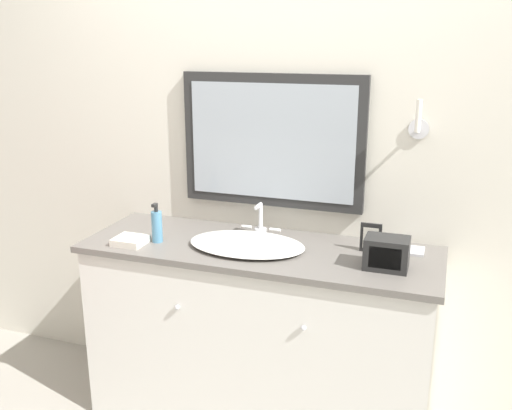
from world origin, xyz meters
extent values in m
cube|color=silver|center=(0.00, 0.64, 1.27)|extent=(8.00, 0.06, 2.55)
cube|color=#282828|center=(-0.03, 0.59, 1.36)|extent=(0.91, 0.04, 0.65)
cube|color=#9EA8B2|center=(-0.03, 0.57, 1.36)|extent=(0.82, 0.01, 0.56)
cylinder|color=silver|center=(0.66, 0.60, 1.45)|extent=(0.09, 0.01, 0.09)
cylinder|color=silver|center=(0.66, 0.55, 1.45)|extent=(0.02, 0.10, 0.02)
cylinder|color=white|center=(0.66, 0.50, 1.52)|extent=(0.02, 0.02, 0.14)
cube|color=silver|center=(0.00, 0.32, 0.44)|extent=(1.61, 0.54, 0.88)
cube|color=#66605B|center=(0.00, 0.32, 0.90)|extent=(1.66, 0.57, 0.03)
sphere|color=silver|center=(-0.29, 0.04, 0.69)|extent=(0.02, 0.02, 0.02)
sphere|color=silver|center=(0.29, 0.04, 0.69)|extent=(0.02, 0.02, 0.02)
ellipsoid|color=white|center=(-0.05, 0.30, 0.93)|extent=(0.55, 0.36, 0.03)
cylinder|color=silver|center=(-0.05, 0.50, 0.93)|extent=(0.06, 0.06, 0.03)
cylinder|color=silver|center=(-0.05, 0.50, 1.00)|extent=(0.02, 0.02, 0.12)
cylinder|color=silver|center=(-0.05, 0.46, 1.06)|extent=(0.02, 0.07, 0.02)
cylinder|color=white|center=(-0.13, 0.50, 0.94)|extent=(0.05, 0.02, 0.02)
cylinder|color=white|center=(0.02, 0.50, 0.94)|extent=(0.05, 0.02, 0.02)
cylinder|color=teal|center=(-0.48, 0.23, 0.98)|extent=(0.05, 0.05, 0.15)
cylinder|color=black|center=(-0.48, 0.23, 1.08)|extent=(0.02, 0.02, 0.04)
cube|color=black|center=(-0.48, 0.22, 1.09)|extent=(0.02, 0.03, 0.01)
cube|color=black|center=(0.59, 0.26, 0.98)|extent=(0.18, 0.13, 0.14)
cube|color=black|center=(0.59, 0.20, 0.98)|extent=(0.13, 0.01, 0.09)
cube|color=black|center=(0.50, 0.43, 0.98)|extent=(0.09, 0.01, 0.13)
cube|color=beige|center=(0.50, 0.42, 0.98)|extent=(0.07, 0.00, 0.10)
cube|color=silver|center=(-0.58, 0.16, 0.93)|extent=(0.14, 0.13, 0.03)
cube|color=silver|center=(0.65, 0.49, 0.92)|extent=(0.15, 0.11, 0.01)
camera|label=1|loc=(0.80, -2.02, 1.84)|focal=40.00mm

